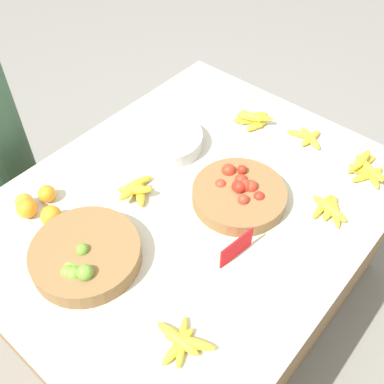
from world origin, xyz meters
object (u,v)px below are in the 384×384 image
object	(u,v)px
metal_bowl	(167,140)
price_sign	(236,248)
lime_bowl	(85,256)
tomato_basket	(239,194)

from	to	relation	value
metal_bowl	price_sign	xyz separation A→B (m)	(-0.25, -0.54, 0.01)
lime_bowl	metal_bowl	world-z (taller)	lime_bowl
lime_bowl	tomato_basket	xyz separation A→B (m)	(0.54, -0.21, -0.00)
price_sign	tomato_basket	bearing A→B (deg)	42.24
price_sign	lime_bowl	bearing A→B (deg)	140.91
lime_bowl	tomato_basket	world-z (taller)	lime_bowl
metal_bowl	price_sign	world-z (taller)	price_sign
metal_bowl	price_sign	distance (m)	0.60
lime_bowl	metal_bowl	distance (m)	0.62
tomato_basket	price_sign	xyz separation A→B (m)	(-0.21, -0.14, 0.01)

